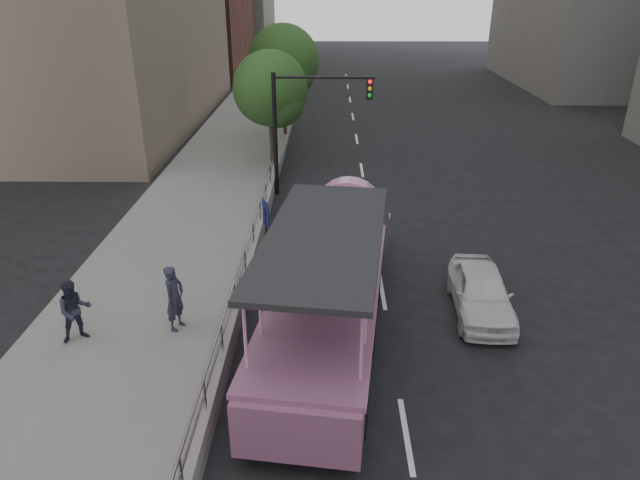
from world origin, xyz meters
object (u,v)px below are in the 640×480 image
duck_boat (331,286)px  street_tree_near (272,92)px  car (481,292)px  street_tree_far (285,63)px  pedestrian_mid (75,311)px  parking_sign (266,229)px  traffic_signal (303,114)px  pedestrian_near (175,298)px

duck_boat → street_tree_near: 14.38m
car → street_tree_far: (-6.75, 19.06, 3.66)m
pedestrian_mid → street_tree_far: bearing=48.6°
parking_sign → street_tree_near: (-0.76, 11.02, 2.20)m
duck_boat → traffic_signal: traffic_signal is taller
pedestrian_mid → traffic_signal: bearing=34.7°
street_tree_far → duck_boat: bearing=-82.7°
pedestrian_near → traffic_signal: (2.86, 11.02, 2.31)m
duck_boat → street_tree_near: size_ratio=1.82×
car → pedestrian_near: bearing=-166.9°
traffic_signal → street_tree_near: street_tree_near is taller
parking_sign → traffic_signal: (0.84, 7.59, 1.88)m
pedestrian_mid → street_tree_near: (3.62, 15.00, 2.69)m
pedestrian_near → street_tree_far: bearing=15.6°
car → pedestrian_near: pedestrian_near is taller
pedestrian_mid → pedestrian_near: bearing=-17.9°
traffic_signal → pedestrian_mid: bearing=-114.3°
parking_sign → street_tree_far: bearing=91.9°
pedestrian_mid → parking_sign: 5.94m
parking_sign → traffic_signal: size_ratio=0.49×
parking_sign → street_tree_near: bearing=93.9°
street_tree_far → pedestrian_mid: bearing=-100.3°
duck_boat → car: duck_boat is taller
parking_sign → pedestrian_mid: bearing=-137.7°
car → street_tree_near: size_ratio=0.66×
street_tree_far → street_tree_near: bearing=-91.9°
street_tree_far → pedestrian_near: bearing=-94.1°
pedestrian_near → parking_sign: 4.00m
duck_boat → parking_sign: 3.50m
pedestrian_near → street_tree_far: (1.46, 20.45, 3.12)m
traffic_signal → parking_sign: bearing=-96.3°
parking_sign → traffic_signal: 7.86m
car → pedestrian_mid: size_ratio=2.29×
car → street_tree_near: 15.13m
duck_boat → parking_sign: size_ratio=4.08×
street_tree_near → duck_boat: bearing=-78.8°
car → street_tree_far: 20.55m
traffic_signal → street_tree_far: bearing=98.4°
duck_boat → street_tree_far: bearing=97.3°
pedestrian_near → street_tree_near: size_ratio=0.31×
street_tree_near → street_tree_far: 6.02m
pedestrian_mid → traffic_signal: size_ratio=0.32×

